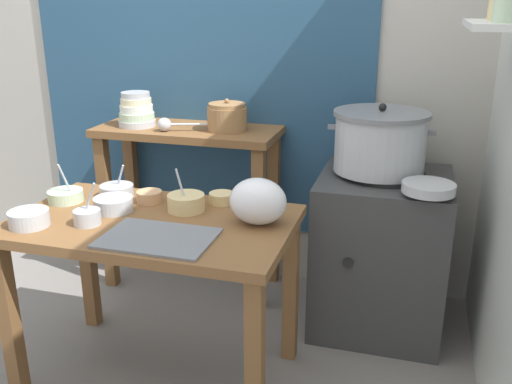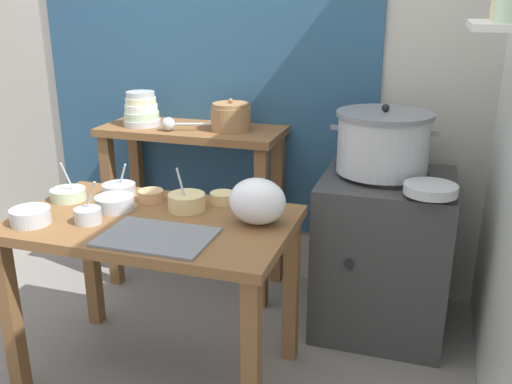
% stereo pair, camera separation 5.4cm
% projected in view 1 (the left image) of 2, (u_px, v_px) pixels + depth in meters
% --- Properties ---
extents(ground_plane, '(9.00, 9.00, 0.00)m').
position_uv_depth(ground_plane, '(151.00, 373.00, 2.43)').
color(ground_plane, gray).
extents(wall_back, '(4.40, 0.12, 2.60)m').
position_uv_depth(wall_back, '(243.00, 45.00, 2.98)').
color(wall_back, '#B2ADA3').
rests_on(wall_back, ground).
extents(prep_table, '(1.10, 0.66, 0.72)m').
position_uv_depth(prep_table, '(154.00, 245.00, 2.23)').
color(prep_table, brown).
rests_on(prep_table, ground).
extents(back_shelf_table, '(0.96, 0.40, 0.90)m').
position_uv_depth(back_shelf_table, '(189.00, 168.00, 3.00)').
color(back_shelf_table, brown).
rests_on(back_shelf_table, ground).
extents(stove_block, '(0.60, 0.61, 0.78)m').
position_uv_depth(stove_block, '(380.00, 251.00, 2.71)').
color(stove_block, '#383838').
rests_on(stove_block, ground).
extents(steamer_pot, '(0.48, 0.43, 0.32)m').
position_uv_depth(steamer_pot, '(380.00, 141.00, 2.56)').
color(steamer_pot, '#B7BABF').
rests_on(steamer_pot, stove_block).
extents(clay_pot, '(0.20, 0.20, 0.16)m').
position_uv_depth(clay_pot, '(227.00, 117.00, 2.85)').
color(clay_pot, olive).
rests_on(clay_pot, back_shelf_table).
extents(bowl_stack_enamel, '(0.19, 0.19, 0.18)m').
position_uv_depth(bowl_stack_enamel, '(137.00, 111.00, 2.95)').
color(bowl_stack_enamel, '#B7BABF').
rests_on(bowl_stack_enamel, back_shelf_table).
extents(ladle, '(0.28, 0.12, 0.07)m').
position_uv_depth(ladle, '(167.00, 124.00, 2.84)').
color(ladle, '#B7BABF').
rests_on(ladle, back_shelf_table).
extents(serving_tray, '(0.40, 0.28, 0.01)m').
position_uv_depth(serving_tray, '(158.00, 238.00, 2.01)').
color(serving_tray, slate).
rests_on(serving_tray, prep_table).
extents(plastic_bag, '(0.22, 0.18, 0.18)m').
position_uv_depth(plastic_bag, '(258.00, 201.00, 2.13)').
color(plastic_bag, white).
rests_on(plastic_bag, prep_table).
extents(wide_pan, '(0.22, 0.22, 0.04)m').
position_uv_depth(wide_pan, '(429.00, 188.00, 2.31)').
color(wide_pan, '#B7BABF').
rests_on(wide_pan, stove_block).
extents(prep_bowl_0, '(0.15, 0.15, 0.15)m').
position_uv_depth(prep_bowl_0, '(117.00, 190.00, 2.44)').
color(prep_bowl_0, '#B7BABF').
rests_on(prep_bowl_0, prep_table).
extents(prep_bowl_1, '(0.15, 0.15, 0.06)m').
position_uv_depth(prep_bowl_1, '(29.00, 218.00, 2.12)').
color(prep_bowl_1, '#B7BABF').
rests_on(prep_bowl_1, prep_table).
extents(prep_bowl_2, '(0.16, 0.16, 0.06)m').
position_uv_depth(prep_bowl_2, '(113.00, 204.00, 2.28)').
color(prep_bowl_2, '#B7BABF').
rests_on(prep_bowl_2, prep_table).
extents(prep_bowl_3, '(0.15, 0.15, 0.17)m').
position_uv_depth(prep_bowl_3, '(66.00, 195.00, 2.38)').
color(prep_bowl_3, '#B7D1AD').
rests_on(prep_bowl_3, prep_table).
extents(prep_bowl_4, '(0.15, 0.15, 0.18)m').
position_uv_depth(prep_bowl_4, '(186.00, 202.00, 2.28)').
color(prep_bowl_4, '#E5C684').
rests_on(prep_bowl_4, prep_table).
extents(prep_bowl_5, '(0.11, 0.11, 0.05)m').
position_uv_depth(prep_bowl_5, '(222.00, 198.00, 2.37)').
color(prep_bowl_5, '#E5C684').
rests_on(prep_bowl_5, prep_table).
extents(prep_bowl_6, '(0.10, 0.10, 0.17)m').
position_uv_depth(prep_bowl_6, '(87.00, 216.00, 2.14)').
color(prep_bowl_6, '#B7BABF').
rests_on(prep_bowl_6, prep_table).
extents(prep_bowl_7, '(0.11, 0.11, 0.05)m').
position_uv_depth(prep_bowl_7, '(149.00, 196.00, 2.38)').
color(prep_bowl_7, tan).
rests_on(prep_bowl_7, prep_table).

